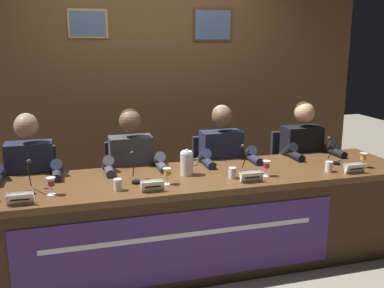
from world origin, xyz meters
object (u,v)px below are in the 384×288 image
at_px(panelist_center_right, 224,163).
at_px(water_cup_far_right, 329,167).
at_px(nameplate_far_left, 20,199).
at_px(juice_glass_center_right, 267,166).
at_px(microphone_center_right, 247,164).
at_px(conference_table, 196,208).
at_px(chair_far_right, 293,178).
at_px(chair_far_left, 35,203).
at_px(water_pitcher_central, 187,163).
at_px(panelist_far_right, 305,156).
at_px(water_cup_center_right, 232,174).
at_px(chair_center_right, 216,186).
at_px(microphone_far_left, 30,182).
at_px(microphone_far_right, 334,155).
at_px(nameplate_center_left, 152,186).
at_px(juice_glass_center_left, 167,173).
at_px(panelist_center_left, 133,170).
at_px(nameplate_far_right, 355,168).
at_px(water_cup_center_left, 118,185).
at_px(juice_glass_far_right, 363,158).
at_px(microphone_center_left, 134,172).
at_px(nameplate_center_right, 251,177).
at_px(panelist_far_left, 30,178).
at_px(chair_center_left, 130,194).

height_order(panelist_center_right, water_cup_far_right, panelist_center_right).
distance_m(nameplate_far_left, panelist_center_right, 1.78).
relative_size(juice_glass_center_right, microphone_center_right, 0.57).
relative_size(conference_table, chair_far_right, 4.02).
distance_m(conference_table, water_cup_far_right, 1.12).
distance_m(chair_far_left, water_pitcher_central, 1.38).
bearing_deg(panelist_far_right, water_cup_center_right, -149.89).
relative_size(chair_center_right, panelist_center_right, 0.73).
bearing_deg(microphone_far_left, microphone_far_right, 1.69).
height_order(nameplate_center_left, microphone_center_right, microphone_center_right).
height_order(chair_center_right, microphone_center_right, microphone_center_right).
relative_size(juice_glass_center_left, chair_far_right, 0.14).
distance_m(panelist_center_left, nameplate_far_right, 1.80).
distance_m(water_cup_center_left, panelist_center_right, 1.17).
bearing_deg(juice_glass_far_right, water_cup_center_left, -179.57).
relative_size(microphone_center_right, microphone_far_right, 1.00).
xyz_separation_m(water_cup_center_left, water_pitcher_central, (0.56, 0.22, 0.06)).
bearing_deg(juice_glass_center_right, water_pitcher_central, 160.91).
height_order(juice_glass_center_right, microphone_center_right, microphone_center_right).
bearing_deg(microphone_far_right, juice_glass_center_left, -173.69).
distance_m(panelist_far_right, water_pitcher_central, 1.32).
relative_size(juice_glass_center_right, nameplate_far_right, 0.73).
height_order(microphone_center_left, nameplate_far_right, microphone_center_left).
xyz_separation_m(juice_glass_center_left, nameplate_center_right, (0.62, -0.12, -0.05)).
bearing_deg(panelist_far_right, nameplate_far_left, -164.18).
height_order(nameplate_far_left, water_pitcher_central, water_pitcher_central).
distance_m(nameplate_center_left, panelist_far_right, 1.73).
bearing_deg(chair_far_right, nameplate_center_left, -151.21).
xyz_separation_m(panelist_far_right, nameplate_far_right, (0.03, -0.69, 0.08)).
relative_size(chair_center_right, microphone_far_right, 4.10).
xyz_separation_m(panelist_far_left, juice_glass_center_left, (0.98, -0.55, 0.12)).
bearing_deg(nameplate_far_right, microphone_far_right, 88.75).
xyz_separation_m(chair_center_right, water_cup_center_right, (-0.13, -0.75, 0.35)).
bearing_deg(juice_glass_far_right, microphone_far_right, 129.51).
bearing_deg(chair_center_left, water_pitcher_central, -56.96).
bearing_deg(chair_far_right, conference_table, -150.25).
bearing_deg(microphone_center_right, conference_table, -172.83).
relative_size(panelist_center_left, chair_center_right, 1.37).
height_order(conference_table, nameplate_far_left, nameplate_far_left).
xyz_separation_m(panelist_center_right, microphone_far_right, (0.85, -0.39, 0.11)).
distance_m(microphone_center_left, water_cup_far_right, 1.54).
bearing_deg(nameplate_center_left, chair_center_left, 92.49).
bearing_deg(panelist_center_right, chair_far_right, 13.70).
relative_size(chair_center_right, nameplate_far_right, 5.23).
bearing_deg(panelist_center_left, chair_center_right, 13.70).
bearing_deg(juice_glass_center_right, microphone_far_left, 176.34).
bearing_deg(panelist_far_left, panelist_far_right, 0.00).
bearing_deg(chair_far_right, juice_glass_center_left, -152.71).
bearing_deg(water_pitcher_central, water_cup_center_left, -158.55).
bearing_deg(microphone_center_left, water_cup_center_right, -9.37).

